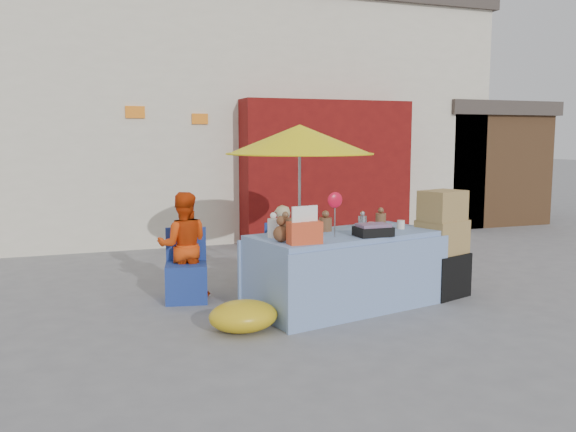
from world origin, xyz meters
name	(u,v)px	position (x,y,z in m)	size (l,w,h in m)	color
ground	(298,312)	(0.00, 0.00, 0.00)	(80.00, 80.00, 0.00)	slate
backdrop	(198,84)	(0.52, 7.52, 3.10)	(14.00, 8.00, 7.80)	silver
market_table	(345,269)	(0.58, 0.03, 0.44)	(2.39, 1.50, 1.34)	#7C9CC7
chair_left	(186,280)	(-1.06, 0.91, 0.26)	(0.56, 0.56, 0.85)	navy
chair_right	(286,272)	(0.19, 0.91, 0.26)	(0.56, 0.56, 0.85)	navy
vendor_orange	(183,245)	(-1.07, 1.05, 0.64)	(0.62, 0.49, 1.29)	#DB3E0B
vendor_beige	(282,247)	(0.18, 1.05, 0.54)	(0.39, 0.26, 1.08)	beige
umbrella	(300,140)	(0.48, 1.20, 1.89)	(1.90, 1.90, 2.09)	gray
box_stack	(442,248)	(1.89, 0.06, 0.60)	(0.71, 0.64, 1.30)	black
tarp_bundle	(243,316)	(-0.76, -0.44, 0.16)	(0.70, 0.56, 0.31)	gold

